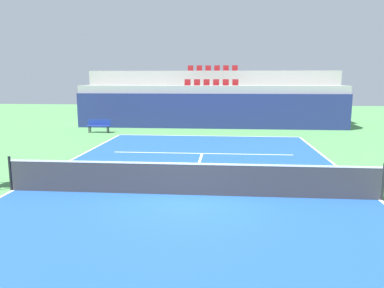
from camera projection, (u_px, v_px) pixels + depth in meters
name	position (u px, v px, depth m)	size (l,w,h in m)	color
ground_plane	(189.00, 195.00, 11.22)	(80.00, 80.00, 0.00)	#4C8C4C
court_surface	(189.00, 195.00, 11.22)	(11.00, 24.00, 0.01)	#1E4C99
baseline_far	(208.00, 136.00, 22.96)	(11.00, 0.10, 0.00)	white
sideline_left	(13.00, 190.00, 11.69)	(0.10, 24.00, 0.00)	white
sideline_right	(380.00, 200.00, 10.75)	(0.10, 24.00, 0.00)	white
service_line_far	(202.00, 153.00, 17.51)	(8.26, 0.10, 0.00)	white
centre_service_line	(197.00, 170.00, 14.36)	(0.10, 6.40, 0.00)	white
back_wall	(210.00, 111.00, 26.26)	(18.90, 0.30, 2.42)	navy
stands_tier_lower	(211.00, 106.00, 27.54)	(18.90, 2.40, 2.96)	#9E9E99
stands_tier_upper	(212.00, 97.00, 29.81)	(18.90, 2.40, 4.03)	#9E9E99
seating_row_lower	(211.00, 84.00, 27.37)	(3.91, 0.44, 0.44)	maroon
seating_row_upper	(213.00, 69.00, 29.54)	(3.91, 0.44, 0.44)	maroon
tennis_net	(189.00, 179.00, 11.14)	(11.08, 0.08, 1.07)	black
player_bench	(99.00, 125.00, 24.41)	(1.50, 0.40, 0.85)	navy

